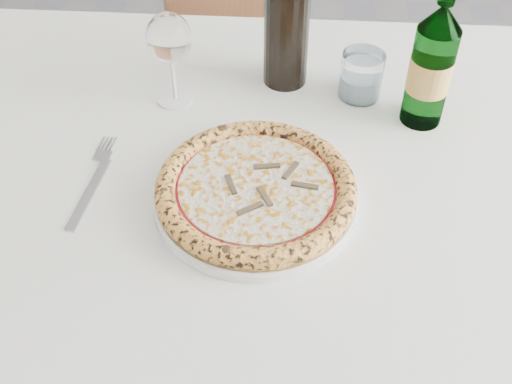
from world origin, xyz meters
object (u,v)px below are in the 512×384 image
(dining_table, at_px, (260,195))
(chair_far, at_px, (247,34))
(pizza, at_px, (256,189))
(wine_glass, at_px, (169,40))
(beer_bottle, at_px, (432,65))
(plate, at_px, (256,197))
(wine_bottle, at_px, (287,12))
(tumbler, at_px, (361,78))

(dining_table, xyz_separation_m, chair_far, (-0.07, 0.73, -0.14))
(chair_far, distance_m, pizza, 0.87)
(dining_table, height_order, chair_far, chair_far)
(chair_far, relative_size, wine_glass, 5.58)
(pizza, relative_size, beer_bottle, 1.10)
(dining_table, distance_m, plate, 0.14)
(chair_far, xyz_separation_m, wine_bottle, (0.11, -0.52, 0.36))
(pizza, height_order, wine_bottle, wine_bottle)
(wine_bottle, bearing_deg, plate, -96.08)
(pizza, height_order, beer_bottle, beer_bottle)
(plate, relative_size, pizza, 1.03)
(chair_far, distance_m, tumbler, 0.66)
(wine_bottle, bearing_deg, pizza, -96.08)
(plate, relative_size, wine_bottle, 0.95)
(plate, distance_m, pizza, 0.02)
(plate, distance_m, tumbler, 0.32)
(tumbler, bearing_deg, wine_glass, -173.94)
(wine_glass, bearing_deg, beer_bottle, -3.76)
(pizza, height_order, tumbler, tumbler)
(chair_far, height_order, wine_bottle, wine_bottle)
(dining_table, height_order, pizza, pizza)
(pizza, bearing_deg, beer_bottle, 38.75)
(wine_glass, distance_m, wine_bottle, 0.20)
(beer_bottle, bearing_deg, pizza, -141.25)
(pizza, distance_m, wine_glass, 0.30)
(dining_table, xyz_separation_m, tumbler, (0.17, 0.17, 0.12))
(plate, bearing_deg, wine_glass, 122.95)
(tumbler, bearing_deg, wine_bottle, 163.83)
(dining_table, distance_m, chair_far, 0.75)
(plate, height_order, wine_glass, wine_glass)
(wine_bottle, bearing_deg, wine_glass, -159.00)
(tumbler, relative_size, wine_bottle, 0.26)
(plate, height_order, tumbler, tumbler)
(beer_bottle, distance_m, wine_bottle, 0.25)
(wine_glass, distance_m, tumbler, 0.33)
(wine_bottle, bearing_deg, tumbler, -16.17)
(dining_table, relative_size, pizza, 4.99)
(wine_glass, height_order, tumbler, wine_glass)
(dining_table, height_order, tumbler, tumbler)
(dining_table, height_order, wine_bottle, wine_bottle)
(dining_table, relative_size, tumbler, 17.79)
(pizza, relative_size, tumbler, 3.57)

